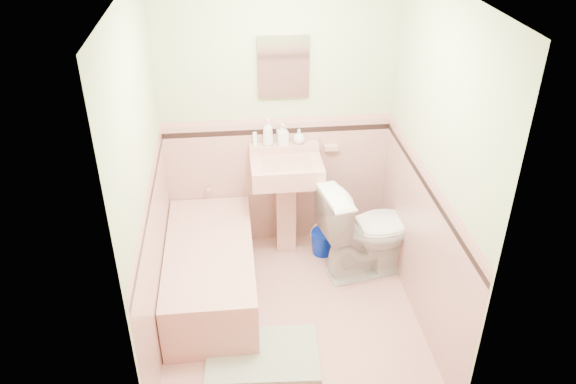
{
  "coord_description": "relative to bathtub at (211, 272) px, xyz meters",
  "views": [
    {
      "loc": [
        -0.4,
        -3.44,
        3.2
      ],
      "look_at": [
        0.0,
        0.25,
        1.0
      ],
      "focal_mm": 35.89,
      "sensor_mm": 36.0,
      "label": 1
    }
  ],
  "objects": [
    {
      "name": "soap_bottle_left",
      "position": [
        0.54,
        0.71,
        0.91
      ],
      "size": [
        0.1,
        0.1,
        0.24
      ],
      "primitive_type": "imported",
      "rotation": [
        0.0,
        0.0,
        0.12
      ],
      "color": "#B2B2B2",
      "rests_on": "sink"
    },
    {
      "name": "accent_left",
      "position": [
        -0.35,
        -0.33,
        0.89
      ],
      "size": [
        0.0,
        2.2,
        2.2
      ],
      "primitive_type": "plane",
      "rotation": [
        1.57,
        0.0,
        1.57
      ],
      "color": "black",
      "rests_on": "ground"
    },
    {
      "name": "soap_bottle_right",
      "position": [
        0.81,
        0.71,
        0.86
      ],
      "size": [
        0.12,
        0.12,
        0.13
      ],
      "primitive_type": "imported",
      "rotation": [
        0.0,
        0.0,
        -0.13
      ],
      "color": "#B2B2B2",
      "rests_on": "sink"
    },
    {
      "name": "bath_mat",
      "position": [
        0.37,
        -0.74,
        -0.21
      ],
      "size": [
        0.86,
        0.6,
        0.03
      ],
      "primitive_type": "cube",
      "rotation": [
        0.0,
        0.0,
        -0.06
      ],
      "color": "gray",
      "rests_on": "floor"
    },
    {
      "name": "wall_right",
      "position": [
        1.63,
        -0.33,
        1.02
      ],
      "size": [
        0.0,
        2.5,
        2.5
      ],
      "primitive_type": "plane",
      "rotation": [
        1.57,
        0.0,
        -1.57
      ],
      "color": "beige",
      "rests_on": "ground"
    },
    {
      "name": "soap_bottle_mid",
      "position": [
        0.67,
        0.71,
        0.89
      ],
      "size": [
        0.1,
        0.1,
        0.19
      ],
      "primitive_type": "imported",
      "rotation": [
        0.0,
        0.0,
        0.19
      ],
      "color": "#B2B2B2",
      "rests_on": "sink"
    },
    {
      "name": "cap_back",
      "position": [
        0.63,
        0.75,
        0.99
      ],
      "size": [
        2.0,
        0.0,
        2.0
      ],
      "primitive_type": "plane",
      "rotation": [
        1.57,
        0.0,
        0.0
      ],
      "color": "tan",
      "rests_on": "ground"
    },
    {
      "name": "floor",
      "position": [
        0.63,
        -0.33,
        -0.23
      ],
      "size": [
        2.2,
        2.2,
        0.0
      ],
      "primitive_type": "plane",
      "color": "tan",
      "rests_on": "ground"
    },
    {
      "name": "cap_front",
      "position": [
        0.63,
        -1.41,
        0.99
      ],
      "size": [
        2.0,
        0.0,
        2.0
      ],
      "primitive_type": "plane",
      "rotation": [
        -1.57,
        0.0,
        0.0
      ],
      "color": "tan",
      "rests_on": "ground"
    },
    {
      "name": "wall_left",
      "position": [
        -0.37,
        -0.33,
        1.02
      ],
      "size": [
        0.0,
        2.5,
        2.5
      ],
      "primitive_type": "plane",
      "rotation": [
        1.57,
        0.0,
        1.57
      ],
      "color": "beige",
      "rests_on": "ground"
    },
    {
      "name": "wainscot_back",
      "position": [
        0.63,
        0.76,
        0.38
      ],
      "size": [
        2.0,
        0.0,
        2.0
      ],
      "primitive_type": "plane",
      "rotation": [
        1.57,
        0.0,
        0.0
      ],
      "color": "tan",
      "rests_on": "ground"
    },
    {
      "name": "sink",
      "position": [
        0.68,
        0.53,
        0.25
      ],
      "size": [
        0.61,
        0.5,
        0.95
      ],
      "primitive_type": null,
      "color": "tan",
      "rests_on": "floor"
    },
    {
      "name": "accent_right",
      "position": [
        1.61,
        -0.33,
        0.89
      ],
      "size": [
        0.0,
        2.2,
        2.2
      ],
      "primitive_type": "plane",
      "rotation": [
        1.57,
        0.0,
        -1.57
      ],
      "color": "black",
      "rests_on": "ground"
    },
    {
      "name": "wall_back",
      "position": [
        0.63,
        0.77,
        1.02
      ],
      "size": [
        2.5,
        0.0,
        2.5
      ],
      "primitive_type": "plane",
      "rotation": [
        1.57,
        0.0,
        0.0
      ],
      "color": "beige",
      "rests_on": "ground"
    },
    {
      "name": "toilet",
      "position": [
        1.35,
        0.17,
        0.2
      ],
      "size": [
        0.92,
        0.63,
        0.86
      ],
      "primitive_type": "imported",
      "rotation": [
        0.0,
        0.0,
        1.77
      ],
      "color": "white",
      "rests_on": "floor"
    },
    {
      "name": "wainscot_left",
      "position": [
        -0.36,
        -0.33,
        0.38
      ],
      "size": [
        0.0,
        2.2,
        2.2
      ],
      "primitive_type": "plane",
      "rotation": [
        1.57,
        0.0,
        1.57
      ],
      "color": "tan",
      "rests_on": "ground"
    },
    {
      "name": "cap_left",
      "position": [
        -0.35,
        -0.33,
        1.0
      ],
      "size": [
        0.0,
        2.2,
        2.2
      ],
      "primitive_type": "plane",
      "rotation": [
        1.57,
        0.0,
        1.57
      ],
      "color": "tan",
      "rests_on": "ground"
    },
    {
      "name": "soap_dish",
      "position": [
        1.1,
        0.73,
        0.72
      ],
      "size": [
        0.12,
        0.07,
        0.04
      ],
      "primitive_type": "cube",
      "color": "tan",
      "rests_on": "wall_back"
    },
    {
      "name": "bathtub",
      "position": [
        0.0,
        0.0,
        0.0
      ],
      "size": [
        0.7,
        1.5,
        0.45
      ],
      "primitive_type": "cube",
      "color": "tan",
      "rests_on": "floor"
    },
    {
      "name": "tub_faucet",
      "position": [
        0.0,
        0.72,
        0.41
      ],
      "size": [
        0.04,
        0.12,
        0.04
      ],
      "primitive_type": "cylinder",
      "rotation": [
        1.57,
        0.0,
        0.0
      ],
      "color": "silver",
      "rests_on": "wall_back"
    },
    {
      "name": "cap_right",
      "position": [
        1.61,
        -0.33,
        1.0
      ],
      "size": [
        0.0,
        2.2,
        2.2
      ],
      "primitive_type": "plane",
      "rotation": [
        1.57,
        0.0,
        -1.57
      ],
      "color": "tan",
      "rests_on": "ground"
    },
    {
      "name": "sink_faucet",
      "position": [
        0.68,
        0.67,
        0.72
      ],
      "size": [
        0.02,
        0.02,
        0.1
      ],
      "primitive_type": "cylinder",
      "color": "silver",
      "rests_on": "sink"
    },
    {
      "name": "tube",
      "position": [
        0.43,
        0.71,
        0.85
      ],
      "size": [
        0.05,
        0.05,
        0.12
      ],
      "primitive_type": "cylinder",
      "rotation": [
        0.0,
        0.0,
        -0.34
      ],
      "color": "white",
      "rests_on": "sink"
    },
    {
      "name": "bucket",
      "position": [
        1.01,
        0.47,
        -0.11
      ],
      "size": [
        0.29,
        0.29,
        0.22
      ],
      "primitive_type": null,
      "rotation": [
        0.0,
        0.0,
        -0.34
      ],
      "color": "#021DA9",
      "rests_on": "floor"
    },
    {
      "name": "accent_front",
      "position": [
        0.63,
        -1.41,
        0.9
      ],
      "size": [
        2.0,
        0.0,
        2.0
      ],
      "primitive_type": "plane",
      "rotation": [
        -1.57,
        0.0,
        0.0
      ],
      "color": "black",
      "rests_on": "ground"
    },
    {
      "name": "shoe",
      "position": [
        0.27,
        -0.62,
        -0.17
      ],
      "size": [
        0.15,
        0.1,
        0.05
      ],
      "primitive_type": "cube",
      "rotation": [
        0.0,
        0.0,
        0.33
      ],
      "color": "#BF1E59",
      "rests_on": "bath_mat"
    },
    {
      "name": "medicine_cabinet",
      "position": [
        0.68,
        0.74,
        1.47
      ],
      "size": [
        0.39,
        0.04,
        0.49
      ],
      "primitive_type": "cube",
      "color": "white",
      "rests_on": "wall_back"
    },
    {
      "name": "wainscot_front",
      "position": [
        0.63,
        -1.42,
        0.38
      ],
      "size": [
        2.0,
        0.0,
        2.0
      ],
      "primitive_type": "plane",
      "rotation": [
        -1.57,
        0.0,
        0.0
      ],
      "color": "tan",
      "rests_on": "ground"
    },
    {
      "name": "accent_back",
      "position": [
        0.63,
        0.75,
        0.9
      ],
      "size": [
        2.0,
        0.0,
        2.0
      ],
      "primitive_type": "plane",
      "rotation": [
        1.57,
        0.0,
        0.0
      ],
      "color": "black",
      "rests_on": "ground"
    },
    {
      "name": "wall_front",
      "position": [
        0.63,
        -1.43,
        1.02
      ],
      "size": [
        2.5,
        0.0,
        2.5
      ],
      "primitive_type": "plane",
      "rotation": [
        -1.57,
        0.0,
        0.0
      ],
      "color": "beige",
      "rests_on": "ground"
    },
    {
      "name": "wainscot_right",
      "position": [
        1.62,
        -0.33,
        0.38
      ],
      "size": [
        0.0,
        2.2,
        2.2
      ],
      "primitive_type": "plane",
      "rotation": [
        1.57,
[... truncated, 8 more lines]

